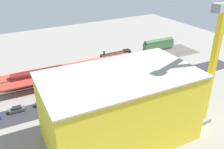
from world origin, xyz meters
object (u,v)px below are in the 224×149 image
locomotive (117,55)px  street_tree_0 (176,68)px  tower_crane (219,52)px  box_truck_0 (133,93)px  parked_car_3 (85,92)px  parked_car_1 (122,81)px  street_tree_3 (76,94)px  parked_car_4 (66,97)px  traffic_light (76,97)px  passenger_coach (159,44)px  street_tree_4 (100,92)px  parked_car_0 (140,76)px  platform_canopy_far (70,66)px  freight_coach_far (38,76)px  street_tree_2 (128,85)px  parked_car_6 (17,109)px  street_tree_1 (106,88)px  parked_car_5 (42,103)px  box_truck_2 (117,93)px  construction_building (120,108)px  box_truck_1 (119,95)px  platform_canopy_near (81,72)px  parked_car_2 (105,86)px

locomotive → street_tree_0: 30.91m
tower_crane → box_truck_0: bearing=-57.2°
locomotive → parked_car_3: bearing=40.4°
parked_car_1 → street_tree_3: bearing=21.6°
parked_car_3 → parked_car_4: parked_car_4 is taller
box_truck_0 → traffic_light: size_ratio=1.23×
passenger_coach → street_tree_3: street_tree_3 is taller
passenger_coach → street_tree_4: size_ratio=2.39×
parked_car_0 → street_tree_3: street_tree_3 is taller
platform_canopy_far → street_tree_4: 24.69m
freight_coach_far → street_tree_2: (-24.45, 23.45, 1.03)m
parked_car_3 → parked_car_6: (22.60, -0.60, 0.06)m
parked_car_1 → parked_car_0: bearing=179.7°
parked_car_3 → parked_car_6: size_ratio=0.96×
street_tree_2 → street_tree_0: bearing=-178.3°
parked_car_0 → street_tree_1: (20.20, 9.10, 4.65)m
freight_coach_far → parked_car_5: size_ratio=4.59×
parked_car_5 → street_tree_1: (-18.35, 8.93, 4.66)m
parked_car_4 → street_tree_4: (-8.34, 8.63, 3.83)m
parked_car_5 → box_truck_2: box_truck_2 is taller
parked_car_1 → box_truck_2: bearing=49.6°
passenger_coach → street_tree_3: bearing=27.9°
parked_car_6 → parked_car_4: bearing=178.9°
freight_coach_far → box_truck_2: bearing=132.3°
freight_coach_far → parked_car_6: bearing=54.5°
parked_car_0 → parked_car_3: bearing=1.6°
parked_car_5 → platform_canopy_far: bearing=-134.5°
platform_canopy_far → traffic_light: (7.07, 23.92, 0.61)m
tower_crane → parked_car_0: bearing=-85.7°
parked_car_0 → parked_car_3: size_ratio=1.02×
box_truck_2 → tower_crane: bearing=128.0°
parked_car_6 → street_tree_0: 57.71m
platform_canopy_far → street_tree_4: bearing=91.8°
parked_car_5 → street_tree_0: size_ratio=0.57×
parked_car_4 → construction_building: construction_building is taller
parked_car_6 → traffic_light: traffic_light is taller
construction_building → box_truck_1: bearing=-118.1°
platform_canopy_near → parked_car_0: (-21.27, 8.94, -3.22)m
box_truck_1 → box_truck_2: size_ratio=1.05×
parked_car_4 → box_truck_0: (-20.03, 10.24, 0.82)m
parked_car_2 → box_truck_1: (-0.29, 9.45, 0.91)m
locomotive → passenger_coach: (-24.40, -0.01, 1.27)m
parked_car_2 → street_tree_1: 10.98m
platform_canopy_far → street_tree_1: bearing=96.3°
parked_car_2 → street_tree_3: size_ratio=0.48×
parked_car_6 → traffic_light: (-16.30, 8.18, 3.77)m
construction_building → box_truck_0: 21.67m
construction_building → street_tree_0: bearing=-151.6°
parked_car_0 → box_truck_2: size_ratio=0.50×
parked_car_1 → parked_car_2: 7.43m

